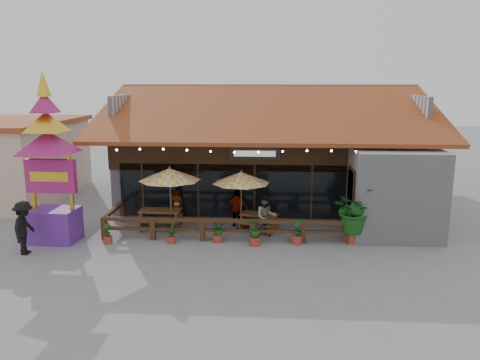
# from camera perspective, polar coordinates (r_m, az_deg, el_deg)

# --- Properties ---
(ground) EXTENTS (100.00, 100.00, 0.00)m
(ground) POSITION_cam_1_polar(r_m,az_deg,el_deg) (19.22, 3.07, -7.05)
(ground) COLOR gray
(ground) RESTS_ON ground
(restaurant_building) EXTENTS (15.50, 14.73, 6.09)m
(restaurant_building) POSITION_cam_1_polar(r_m,az_deg,el_deg) (25.12, 3.88, 2.66)
(restaurant_building) COLOR #B4B4B9
(restaurant_building) RESTS_ON ground
(patio_railing) EXTENTS (10.00, 2.60, 0.92)m
(patio_railing) POSITION_cam_1_polar(r_m,az_deg,el_deg) (18.93, -3.78, -5.41)
(patio_railing) COLOR #483019
(patio_railing) RESTS_ON ground
(umbrella_left) EXTENTS (3.20, 3.20, 2.79)m
(umbrella_left) POSITION_cam_1_polar(r_m,az_deg,el_deg) (19.76, -8.55, 0.66)
(umbrella_left) COLOR brown
(umbrella_left) RESTS_ON ground
(umbrella_right) EXTENTS (2.99, 2.99, 2.61)m
(umbrella_right) POSITION_cam_1_polar(r_m,az_deg,el_deg) (19.62, 0.15, 0.25)
(umbrella_right) COLOR brown
(umbrella_right) RESTS_ON ground
(picnic_table_left) EXTENTS (1.75, 1.52, 0.83)m
(picnic_table_left) POSITION_cam_1_polar(r_m,az_deg,el_deg) (20.54, -9.72, -4.32)
(picnic_table_left) COLOR brown
(picnic_table_left) RESTS_ON ground
(picnic_table_right) EXTENTS (1.90, 1.78, 0.74)m
(picnic_table_right) POSITION_cam_1_polar(r_m,az_deg,el_deg) (19.97, 2.33, -4.80)
(picnic_table_right) COLOR brown
(picnic_table_right) RESTS_ON ground
(thai_sign_tower) EXTENTS (2.77, 2.77, 7.18)m
(thai_sign_tower) POSITION_cam_1_polar(r_m,az_deg,el_deg) (19.39, -22.33, 3.77)
(thai_sign_tower) COLOR #632998
(thai_sign_tower) RESTS_ON ground
(tropical_plant) EXTENTS (2.04, 2.12, 2.25)m
(tropical_plant) POSITION_cam_1_polar(r_m,az_deg,el_deg) (18.80, 13.71, -3.71)
(tropical_plant) COLOR maroon
(tropical_plant) RESTS_ON ground
(diner_a) EXTENTS (0.69, 0.56, 1.63)m
(diner_a) POSITION_cam_1_polar(r_m,az_deg,el_deg) (20.89, -7.72, -3.24)
(diner_a) COLOR #332010
(diner_a) RESTS_ON ground
(diner_b) EXTENTS (0.92, 0.76, 1.73)m
(diner_b) POSITION_cam_1_polar(r_m,az_deg,el_deg) (19.11, 3.16, -4.45)
(diner_b) COLOR #332010
(diner_b) RESTS_ON ground
(diner_c) EXTENTS (0.96, 0.43, 1.61)m
(diner_c) POSITION_cam_1_polar(r_m,az_deg,el_deg) (20.46, -0.36, -3.49)
(diner_c) COLOR #332010
(diner_c) RESTS_ON ground
(pedestrian) EXTENTS (0.86, 1.36, 2.00)m
(pedestrian) POSITION_cam_1_polar(r_m,az_deg,el_deg) (18.91, -24.81, -5.31)
(pedestrian) COLOR black
(pedestrian) RESTS_ON ground
(planter_a) EXTENTS (0.35, 0.35, 0.85)m
(planter_a) POSITION_cam_1_polar(r_m,az_deg,el_deg) (19.19, -15.82, -6.42)
(planter_a) COLOR maroon
(planter_a) RESTS_ON ground
(planter_b) EXTENTS (0.34, 0.34, 0.83)m
(planter_b) POSITION_cam_1_polar(r_m,az_deg,el_deg) (18.68, -8.34, -6.52)
(planter_b) COLOR maroon
(planter_b) RESTS_ON ground
(planter_c) EXTENTS (0.71, 0.67, 0.91)m
(planter_c) POSITION_cam_1_polar(r_m,az_deg,el_deg) (18.55, -2.74, -6.08)
(planter_c) COLOR maroon
(planter_c) RESTS_ON ground
(planter_d) EXTENTS (0.48, 0.48, 1.02)m
(planter_d) POSITION_cam_1_polar(r_m,az_deg,el_deg) (18.20, 1.86, -6.51)
(planter_d) COLOR maroon
(planter_d) RESTS_ON ground
(planter_e) EXTENTS (0.43, 0.41, 1.00)m
(planter_e) POSITION_cam_1_polar(r_m,az_deg,el_deg) (18.50, 6.97, -6.52)
(planter_e) COLOR maroon
(planter_e) RESTS_ON ground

